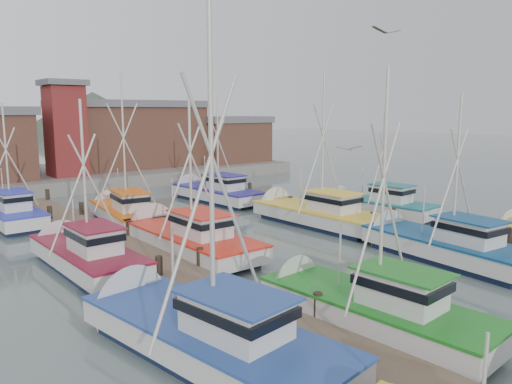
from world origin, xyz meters
TOP-DOWN VIEW (x-y plane):
  - ground at (0.00, 0.00)m, footprint 260.00×260.00m
  - dock_left at (-7.00, 4.04)m, footprint 2.30×46.00m
  - dock_right at (7.00, 4.04)m, footprint 2.30×46.00m
  - quay at (0.00, 37.00)m, footprint 44.00×16.00m
  - shed_center at (6.00, 37.00)m, footprint 14.84×9.54m
  - shed_right at (17.00, 34.00)m, footprint 8.48×6.36m
  - lookout_tower at (-2.00, 33.00)m, footprint 3.60×3.60m
  - boat_4 at (-4.80, -2.83)m, footprint 3.60×8.64m
  - boat_5 at (4.16, -0.34)m, footprint 3.70×9.32m
  - boat_6 at (-10.03, -0.99)m, footprint 4.40×9.86m
  - boat_8 at (-4.58, 8.67)m, footprint 3.66×9.74m
  - boat_9 at (4.79, 8.72)m, footprint 4.09×9.77m
  - boat_10 at (-9.66, 8.97)m, footprint 3.39×8.47m
  - boat_11 at (9.96, 8.03)m, footprint 3.17×8.43m
  - boat_12 at (-4.24, 16.53)m, footprint 3.93×8.86m
  - boat_13 at (4.58, 19.40)m, footprint 3.56×9.32m
  - boat_14 at (-9.92, 21.02)m, footprint 3.34×8.22m
  - gull_near at (-2.03, -1.34)m, footprint 1.54×0.60m
  - gull_far at (1.42, 3.07)m, footprint 1.47×0.65m

SIDE VIEW (x-z plane):
  - ground at x=0.00m, z-range 0.00..0.00m
  - dock_left at x=-7.00m, z-range -0.54..0.96m
  - dock_right at x=7.00m, z-range -0.54..0.96m
  - quay at x=0.00m, z-range 0.00..1.20m
  - boat_11 at x=9.96m, z-range -3.15..4.50m
  - boat_5 at x=4.16m, z-range -3.62..4.98m
  - boat_13 at x=4.58m, z-range -3.71..5.07m
  - boat_14 at x=-9.92m, z-range -3.39..4.76m
  - boat_8 at x=-4.58m, z-range -3.78..5.15m
  - boat_10 at x=-9.66m, z-range -3.43..4.79m
  - boat_4 at x=-4.80m, z-range -3.85..5.22m
  - boat_9 at x=4.79m, z-range -4.41..5.78m
  - boat_12 at x=-4.24m, z-range -4.35..5.72m
  - boat_6 at x=-10.03m, z-range -4.76..6.14m
  - shed_right at x=17.00m, z-range 1.24..6.44m
  - shed_center at x=6.00m, z-range 1.24..8.14m
  - gull_far at x=1.42m, z-range 5.12..5.36m
  - lookout_tower at x=-2.00m, z-range 1.30..9.80m
  - gull_near at x=-2.03m, z-range 9.74..9.98m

